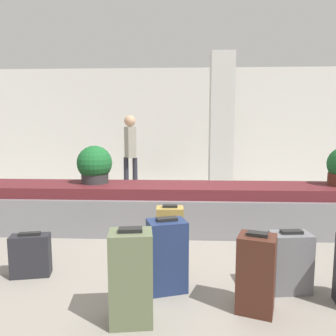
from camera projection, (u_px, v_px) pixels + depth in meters
name	position (u px, v px, depth m)	size (l,w,h in m)	color
ground_plane	(163.00, 265.00, 3.69)	(18.00, 18.00, 0.00)	gray
back_wall	(176.00, 125.00, 9.46)	(18.00, 0.06, 3.20)	silver
carousel	(168.00, 208.00, 4.96)	(7.28, 0.97, 0.69)	gray
pillar	(221.00, 124.00, 7.53)	(0.52, 0.52, 3.20)	silver
suitcase_0	(31.00, 255.00, 3.42)	(0.42, 0.25, 0.47)	#232328
suitcase_2	(256.00, 273.00, 2.75)	(0.37, 0.35, 0.69)	#472319
suitcase_3	(290.00, 262.00, 3.10)	(0.39, 0.28, 0.60)	slate
suitcase_4	(167.00, 255.00, 3.11)	(0.42, 0.36, 0.71)	navy
suitcase_5	(131.00, 277.00, 2.58)	(0.37, 0.31, 0.78)	#5B6647
suitcase_6	(170.00, 236.00, 3.70)	(0.31, 0.21, 0.69)	#A3843D
potted_plant_1	(95.00, 165.00, 5.01)	(0.53, 0.53, 0.58)	#2D2D2D
traveler_0	(130.00, 147.00, 7.29)	(0.31, 0.37, 1.80)	#282833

